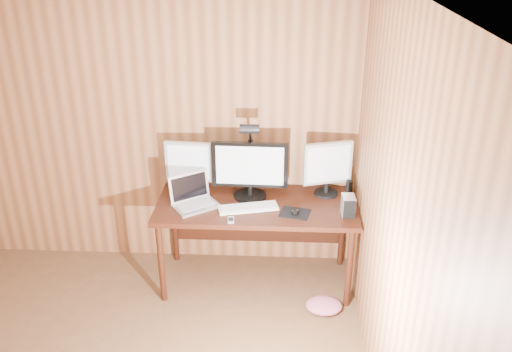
# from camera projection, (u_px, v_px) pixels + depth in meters

# --- Properties ---
(room_shell) EXTENTS (4.00, 4.00, 4.00)m
(room_shell) POSITION_uv_depth(u_px,v_px,m) (54.00, 267.00, 2.69)
(room_shell) COLOR brown
(room_shell) RESTS_ON ground
(desk) EXTENTS (1.60, 0.70, 0.75)m
(desk) POSITION_uv_depth(u_px,v_px,m) (257.00, 213.00, 4.46)
(desk) COLOR black
(desk) RESTS_ON floor
(monitor_center) EXTENTS (0.62, 0.27, 0.48)m
(monitor_center) POSITION_uv_depth(u_px,v_px,m) (250.00, 169.00, 4.34)
(monitor_center) COLOR black
(monitor_center) RESTS_ON desk
(monitor_left) EXTENTS (0.39, 0.18, 0.44)m
(monitor_left) POSITION_uv_depth(u_px,v_px,m) (189.00, 165.00, 4.44)
(monitor_left) COLOR black
(monitor_left) RESTS_ON desk
(monitor_right) EXTENTS (0.40, 0.19, 0.46)m
(monitor_right) POSITION_uv_depth(u_px,v_px,m) (328.00, 167.00, 4.38)
(monitor_right) COLOR black
(monitor_right) RESTS_ON desk
(laptop) EXTENTS (0.42, 0.40, 0.24)m
(laptop) POSITION_uv_depth(u_px,v_px,m) (193.00, 198.00, 4.30)
(laptop) COLOR silver
(laptop) RESTS_ON desk
(keyboard) EXTENTS (0.49, 0.25, 0.02)m
(keyboard) POSITION_uv_depth(u_px,v_px,m) (248.00, 208.00, 4.26)
(keyboard) COLOR white
(keyboard) RESTS_ON desk
(mousepad) EXTENTS (0.26, 0.23, 0.00)m
(mousepad) POSITION_uv_depth(u_px,v_px,m) (295.00, 213.00, 4.20)
(mousepad) COLOR black
(mousepad) RESTS_ON desk
(mouse) EXTENTS (0.08, 0.11, 0.04)m
(mouse) POSITION_uv_depth(u_px,v_px,m) (295.00, 211.00, 4.19)
(mouse) COLOR black
(mouse) RESTS_ON mousepad
(hard_drive) EXTENTS (0.10, 0.15, 0.15)m
(hard_drive) POSITION_uv_depth(u_px,v_px,m) (348.00, 206.00, 4.15)
(hard_drive) COLOR silver
(hard_drive) RESTS_ON desk
(phone) EXTENTS (0.06, 0.10, 0.01)m
(phone) POSITION_uv_depth(u_px,v_px,m) (231.00, 220.00, 4.09)
(phone) COLOR silver
(phone) RESTS_ON desk
(speaker) EXTENTS (0.05, 0.05, 0.13)m
(speaker) POSITION_uv_depth(u_px,v_px,m) (349.00, 188.00, 4.45)
(speaker) COLOR black
(speaker) RESTS_ON desk
(desk_lamp) EXTENTS (0.15, 0.22, 0.67)m
(desk_lamp) POSITION_uv_depth(u_px,v_px,m) (250.00, 147.00, 4.34)
(desk_lamp) COLOR black
(desk_lamp) RESTS_ON desk
(fabric_pile) EXTENTS (0.30, 0.25, 0.09)m
(fabric_pile) POSITION_uv_depth(u_px,v_px,m) (324.00, 306.00, 4.29)
(fabric_pile) COLOR #B95972
(fabric_pile) RESTS_ON floor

